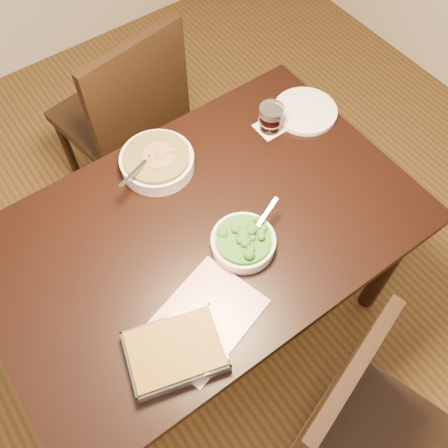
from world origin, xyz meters
The scene contains 11 objects.
ground centered at (0.00, 0.00, 0.00)m, with size 4.00×4.00×0.00m, color #472E14.
table centered at (0.00, 0.00, 0.65)m, with size 1.40×0.90×0.75m.
magazine_a centered at (-0.17, -0.26, 0.75)m, with size 0.33×0.24×0.01m, color #B73444.
coaster centered at (0.44, 0.21, 0.75)m, with size 0.10×0.10×0.00m, color white.
stew_bowl centered at (0.01, 0.29, 0.79)m, with size 0.27×0.26×0.10m.
broccoli_bowl centered at (0.06, -0.13, 0.78)m, with size 0.23×0.20×0.08m.
baking_dish centered at (-0.30, -0.30, 0.77)m, with size 0.31×0.26×0.05m.
wine_tumbler centered at (0.44, 0.21, 0.80)m, with size 0.09×0.09×0.10m.
dinner_plate centered at (0.60, 0.19, 0.76)m, with size 0.24×0.24×0.02m, color white.
chair_near centered at (0.05, -0.75, 0.53)m, with size 0.55×0.55×0.94m.
chair_far centered at (0.12, 0.76, 0.55)m, with size 0.53×0.53×0.99m.
Camera 1 is at (-0.43, -0.72, 2.13)m, focal length 40.00 mm.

